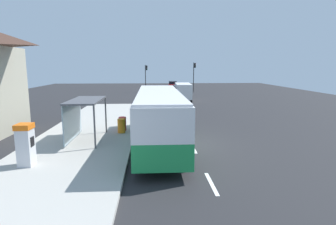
# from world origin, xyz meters

# --- Properties ---
(ground_plane) EXTENTS (56.00, 92.00, 0.04)m
(ground_plane) POSITION_xyz_m (0.00, 14.00, -0.02)
(ground_plane) COLOR #262628
(sidewalk_platform) EXTENTS (6.20, 30.00, 0.18)m
(sidewalk_platform) POSITION_xyz_m (-6.40, 2.00, 0.09)
(sidewalk_platform) COLOR #ADAAA3
(sidewalk_platform) RESTS_ON ground
(lane_stripe_seg_0) EXTENTS (0.16, 2.20, 0.01)m
(lane_stripe_seg_0) POSITION_xyz_m (0.25, -6.00, 0.01)
(lane_stripe_seg_0) COLOR silver
(lane_stripe_seg_0) RESTS_ON ground
(lane_stripe_seg_1) EXTENTS (0.16, 2.20, 0.01)m
(lane_stripe_seg_1) POSITION_xyz_m (0.25, -1.00, 0.01)
(lane_stripe_seg_1) COLOR silver
(lane_stripe_seg_1) RESTS_ON ground
(lane_stripe_seg_2) EXTENTS (0.16, 2.20, 0.01)m
(lane_stripe_seg_2) POSITION_xyz_m (0.25, 4.00, 0.01)
(lane_stripe_seg_2) COLOR silver
(lane_stripe_seg_2) RESTS_ON ground
(lane_stripe_seg_3) EXTENTS (0.16, 2.20, 0.01)m
(lane_stripe_seg_3) POSITION_xyz_m (0.25, 9.00, 0.01)
(lane_stripe_seg_3) COLOR silver
(lane_stripe_seg_3) RESTS_ON ground
(lane_stripe_seg_4) EXTENTS (0.16, 2.20, 0.01)m
(lane_stripe_seg_4) POSITION_xyz_m (0.25, 14.00, 0.01)
(lane_stripe_seg_4) COLOR silver
(lane_stripe_seg_4) RESTS_ON ground
(lane_stripe_seg_5) EXTENTS (0.16, 2.20, 0.01)m
(lane_stripe_seg_5) POSITION_xyz_m (0.25, 19.00, 0.01)
(lane_stripe_seg_5) COLOR silver
(lane_stripe_seg_5) RESTS_ON ground
(lane_stripe_seg_6) EXTENTS (0.16, 2.20, 0.01)m
(lane_stripe_seg_6) POSITION_xyz_m (0.25, 24.00, 0.01)
(lane_stripe_seg_6) COLOR silver
(lane_stripe_seg_6) RESTS_ON ground
(lane_stripe_seg_7) EXTENTS (0.16, 2.20, 0.01)m
(lane_stripe_seg_7) POSITION_xyz_m (0.25, 29.00, 0.01)
(lane_stripe_seg_7) COLOR silver
(lane_stripe_seg_7) RESTS_ON ground
(bus) EXTENTS (2.57, 11.02, 3.21)m
(bus) POSITION_xyz_m (-1.71, -0.47, 1.84)
(bus) COLOR #1E8C47
(bus) RESTS_ON ground
(white_van) EXTENTS (2.16, 5.26, 2.30)m
(white_van) POSITION_xyz_m (2.20, 21.44, 1.34)
(white_van) COLOR white
(white_van) RESTS_ON ground
(sedan_near) EXTENTS (2.00, 4.48, 1.52)m
(sedan_near) POSITION_xyz_m (2.30, 41.86, 0.79)
(sedan_near) COLOR #A51919
(sedan_near) RESTS_ON ground
(sedan_far) EXTENTS (2.02, 4.48, 1.52)m
(sedan_far) POSITION_xyz_m (2.30, 29.68, 0.79)
(sedan_far) COLOR black
(sedan_far) RESTS_ON ground
(ticket_machine) EXTENTS (0.66, 0.76, 1.94)m
(ticket_machine) POSITION_xyz_m (-7.85, -3.90, 1.17)
(ticket_machine) COLOR silver
(ticket_machine) RESTS_ON sidewalk_platform
(recycling_bin_orange) EXTENTS (0.52, 0.52, 0.95)m
(recycling_bin_orange) POSITION_xyz_m (-4.20, 2.26, 0.66)
(recycling_bin_orange) COLOR orange
(recycling_bin_orange) RESTS_ON sidewalk_platform
(recycling_bin_red) EXTENTS (0.52, 0.52, 0.95)m
(recycling_bin_red) POSITION_xyz_m (-4.20, 2.96, 0.66)
(recycling_bin_red) COLOR red
(recycling_bin_red) RESTS_ON sidewalk_platform
(traffic_light_near_side) EXTENTS (0.49, 0.28, 5.27)m
(traffic_light_near_side) POSITION_xyz_m (5.50, 33.31, 3.49)
(traffic_light_near_side) COLOR #2D2D2D
(traffic_light_near_side) RESTS_ON ground
(traffic_light_far_side) EXTENTS (0.49, 0.28, 4.84)m
(traffic_light_far_side) POSITION_xyz_m (-3.10, 34.11, 3.23)
(traffic_light_far_side) COLOR #2D2D2D
(traffic_light_far_side) RESTS_ON ground
(bus_shelter) EXTENTS (1.80, 4.00, 2.50)m
(bus_shelter) POSITION_xyz_m (-6.41, 0.51, 2.10)
(bus_shelter) COLOR #4C4C51
(bus_shelter) RESTS_ON sidewalk_platform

